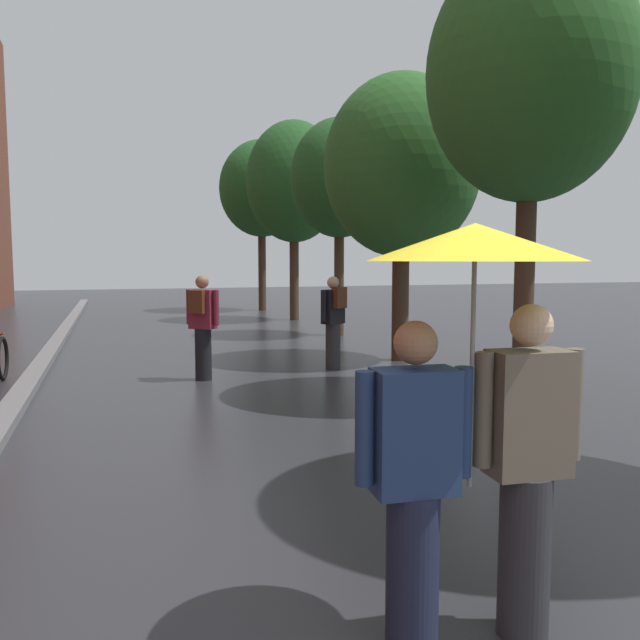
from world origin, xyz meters
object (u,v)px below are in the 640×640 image
object	(u,v)px
street_tree_2	(402,167)
street_tree_4	(294,182)
street_tree_5	(261,189)
pedestrian_walking_midground	(334,320)
pedestrian_walking_far	(202,324)
street_tree_1	(530,75)
couple_under_umbrella	(474,377)
street_tree_3	(339,179)

from	to	relation	value
street_tree_2	street_tree_4	size ratio (longest dim) A/B	0.87
street_tree_5	street_tree_2	bearing A→B (deg)	-90.41
pedestrian_walking_midground	pedestrian_walking_far	bearing A→B (deg)	-170.80
street_tree_1	couple_under_umbrella	world-z (taller)	street_tree_1
street_tree_4	pedestrian_walking_midground	xyz separation A→B (m)	(-1.73, -8.85, -3.38)
street_tree_5	pedestrian_walking_far	distance (m)	14.19
street_tree_2	street_tree_5	world-z (taller)	street_tree_5
street_tree_1	street_tree_4	distance (m)	11.76
couple_under_umbrella	street_tree_5	bearing A→B (deg)	80.21
street_tree_3	street_tree_5	size ratio (longest dim) A/B	0.86
street_tree_1	street_tree_2	world-z (taller)	street_tree_1
street_tree_4	pedestrian_walking_far	bearing A→B (deg)	-113.67
couple_under_umbrella	pedestrian_walking_midground	size ratio (longest dim) A/B	1.30
couple_under_umbrella	pedestrian_walking_far	xyz separation A→B (m)	(-0.35, 7.47, -0.46)
street_tree_1	street_tree_3	size ratio (longest dim) A/B	1.15
street_tree_2	pedestrian_walking_far	distance (m)	4.77
street_tree_1	pedestrian_walking_midground	xyz separation A→B (m)	(-1.79, 2.91, -3.52)
street_tree_2	couple_under_umbrella	xyz separation A→B (m)	(-3.48, -8.38, -2.25)
street_tree_4	pedestrian_walking_far	xyz separation A→B (m)	(-4.04, -9.23, -3.36)
street_tree_4	couple_under_umbrella	bearing A→B (deg)	-102.49
street_tree_4	pedestrian_walking_midground	size ratio (longest dim) A/B	3.79
street_tree_2	couple_under_umbrella	bearing A→B (deg)	-112.52
street_tree_5	pedestrian_walking_far	xyz separation A→B (m)	(-3.91, -13.18, -3.54)
street_tree_3	couple_under_umbrella	distance (m)	13.27
street_tree_3	street_tree_4	distance (m)	4.22
street_tree_4	street_tree_2	bearing A→B (deg)	-91.53
street_tree_1	street_tree_5	bearing A→B (deg)	90.72
street_tree_2	street_tree_4	bearing A→B (deg)	88.47
street_tree_1	pedestrian_walking_far	bearing A→B (deg)	148.35
pedestrian_walking_far	pedestrian_walking_midground	bearing A→B (deg)	9.20
pedestrian_walking_midground	street_tree_3	bearing A→B (deg)	69.57
street_tree_1	street_tree_4	bearing A→B (deg)	90.30
pedestrian_walking_midground	pedestrian_walking_far	xyz separation A→B (m)	(-2.31, -0.37, 0.02)
street_tree_4	street_tree_5	size ratio (longest dim) A/B	0.99
street_tree_2	street_tree_4	distance (m)	8.35
street_tree_2	pedestrian_walking_midground	xyz separation A→B (m)	(-1.51, -0.53, -2.73)
street_tree_2	pedestrian_walking_midground	size ratio (longest dim) A/B	3.28
street_tree_3	street_tree_4	bearing A→B (deg)	89.98
couple_under_umbrella	pedestrian_walking_far	world-z (taller)	couple_under_umbrella
couple_under_umbrella	pedestrian_walking_midground	distance (m)	8.11
street_tree_3	pedestrian_walking_far	bearing A→B (deg)	-128.85
street_tree_1	street_tree_5	xyz separation A→B (m)	(-0.20, 15.71, 0.05)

